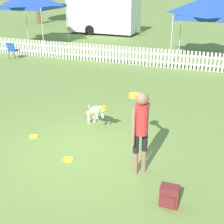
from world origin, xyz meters
TOP-DOWN VIEW (x-y plane):
  - ground_plane at (0.00, 0.00)m, footprint 240.00×240.00m
  - handler_person at (1.53, -0.21)m, footprint 0.66×1.12m
  - leaping_dog at (-0.08, 1.39)m, footprint 0.94×0.95m
  - frisbee_near_handler at (-0.67, 2.27)m, footprint 0.23×0.23m
  - frisbee_near_dog at (-0.06, -0.33)m, footprint 0.23×0.23m
  - frisbee_midfield at (-1.40, 0.36)m, footprint 0.23×0.23m
  - backpack_on_grass at (2.32, -1.09)m, footprint 0.34×0.26m
  - picket_fence at (0.00, 8.14)m, footprint 27.25×0.04m
  - folding_chair_blue_left at (-6.90, 7.19)m, footprint 0.44×0.46m
  - canopy_tent_main at (-7.94, 10.85)m, footprint 3.01×3.01m
  - canopy_tent_secondary at (2.06, 10.21)m, footprint 2.91×2.91m
  - equipment_trailer at (-5.48, 16.09)m, footprint 5.74×2.44m

SIDE VIEW (x-z plane):
  - ground_plane at x=0.00m, z-range 0.00..0.00m
  - frisbee_near_handler at x=-0.67m, z-range 0.00..0.02m
  - frisbee_near_dog at x=-0.06m, z-range 0.00..0.02m
  - frisbee_midfield at x=-1.40m, z-range 0.00..0.02m
  - backpack_on_grass at x=2.32m, z-range 0.00..0.40m
  - picket_fence at x=0.00m, z-range 0.00..0.84m
  - folding_chair_blue_left at x=-6.90m, z-range 0.08..0.92m
  - leaping_dog at x=-0.08m, z-range 0.09..0.93m
  - handler_person at x=1.53m, z-range 0.24..2.00m
  - equipment_trailer at x=-5.48m, z-range 0.07..2.82m
  - canopy_tent_secondary at x=2.06m, z-range 0.99..4.04m
  - canopy_tent_main at x=-7.94m, z-range 1.04..4.12m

